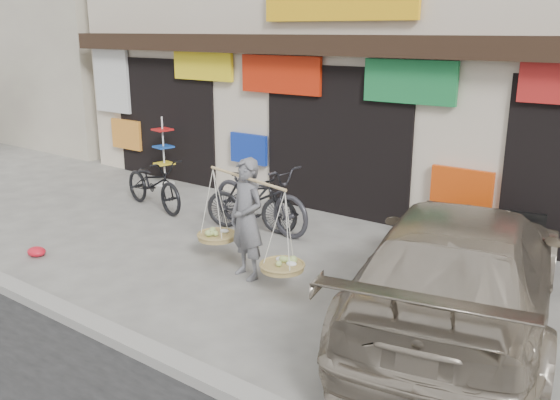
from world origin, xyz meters
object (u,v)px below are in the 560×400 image
Objects in this scene: bike_2 at (260,196)px; street_vendor at (247,223)px; bike_0 at (154,183)px; display_rack at (164,158)px; bike_1 at (251,202)px; suv at (461,267)px.

street_vendor is at bearing -139.69° from bike_2.
bike_0 is at bearing 171.54° from street_vendor.
bike_2 is at bearing -16.99° from display_rack.
bike_1 is (2.32, 0.10, 0.01)m from bike_0.
street_vendor is at bearing -157.08° from bike_1.
display_rack is (-4.74, 2.82, -0.17)m from street_vendor.
display_rack is (-1.22, 1.38, 0.11)m from bike_0.
bike_0 is 1.13× the size of bike_1.
suv is at bearing -121.27° from bike_1.
suv reaches higher than bike_0.
street_vendor is 1.21× the size of bike_1.
bike_2 is at bearing 137.56° from street_vendor.
street_vendor reaches higher than bike_0.
display_rack reaches higher than suv.
suv is 7.98m from display_rack.
display_rack is at bearing 52.98° from bike_0.
suv is (6.37, -1.08, 0.23)m from bike_0.
bike_0 is at bearing -48.67° from display_rack.
display_rack is (-3.54, 1.29, 0.10)m from bike_1.
bike_1 is 0.21m from bike_2.
street_vendor reaches higher than suv.
bike_1 is at bearing -28.48° from suv.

